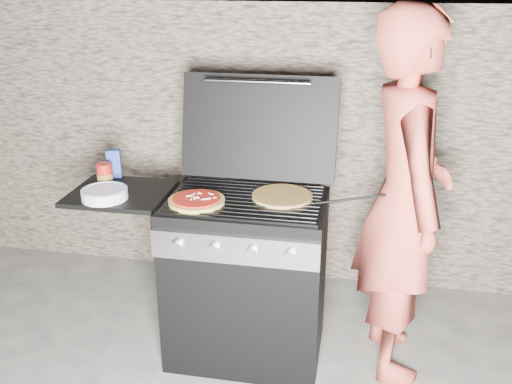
% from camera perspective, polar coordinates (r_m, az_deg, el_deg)
% --- Properties ---
extents(ground, '(50.00, 50.00, 0.00)m').
position_cam_1_polar(ground, '(3.30, -0.88, -15.43)').
color(ground, '#444241').
extents(stone_wall, '(8.00, 0.35, 1.80)m').
position_cam_1_polar(stone_wall, '(3.83, 2.19, 5.09)').
color(stone_wall, '#826F5C').
rests_on(stone_wall, ground).
extents(gas_grill, '(1.34, 0.79, 0.91)m').
position_cam_1_polar(gas_grill, '(3.10, -5.50, -8.12)').
color(gas_grill, black).
rests_on(gas_grill, ground).
extents(pizza_topped, '(0.33, 0.33, 0.03)m').
position_cam_1_polar(pizza_topped, '(2.81, -5.96, -0.80)').
color(pizza_topped, tan).
rests_on(pizza_topped, gas_grill).
extents(pizza_plain, '(0.36, 0.36, 0.02)m').
position_cam_1_polar(pizza_plain, '(2.86, 2.63, -0.41)').
color(pizza_plain, gold).
rests_on(pizza_plain, gas_grill).
extents(sauce_jar, '(0.09, 0.09, 0.13)m').
position_cam_1_polar(sauce_jar, '(3.12, -14.88, 1.67)').
color(sauce_jar, maroon).
rests_on(sauce_jar, gas_grill).
extents(blue_carton, '(0.08, 0.06, 0.16)m').
position_cam_1_polar(blue_carton, '(3.23, -14.01, 2.77)').
color(blue_carton, navy).
rests_on(blue_carton, gas_grill).
extents(plate_stack, '(0.28, 0.28, 0.05)m').
position_cam_1_polar(plate_stack, '(2.96, -14.91, -0.18)').
color(plate_stack, silver).
rests_on(plate_stack, gas_grill).
extents(person, '(0.55, 0.74, 1.86)m').
position_cam_1_polar(person, '(2.88, 14.61, -0.80)').
color(person, '#B54335').
rests_on(person, ground).
extents(tongs, '(0.45, 0.04, 0.09)m').
position_cam_1_polar(tongs, '(2.78, 10.39, -0.60)').
color(tongs, black).
rests_on(tongs, gas_grill).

